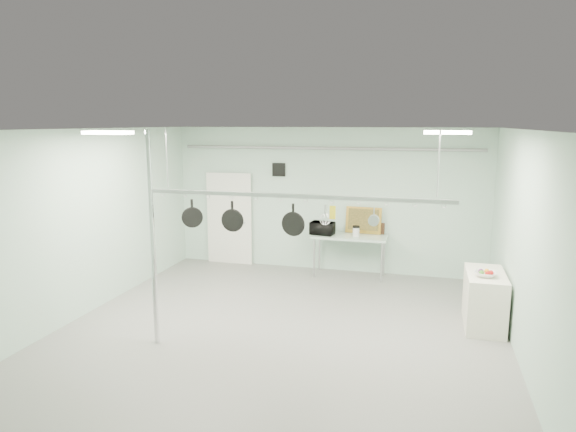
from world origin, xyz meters
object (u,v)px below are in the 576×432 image
(skillet_mid, at_px, (232,216))
(skillet_right, at_px, (293,220))
(skillet_left, at_px, (192,213))
(chrome_pole, at_px, (152,240))
(coffee_canister, at_px, (356,232))
(fruit_bowl, at_px, (485,274))
(side_cabinet, at_px, (484,300))
(pot_rack, at_px, (293,194))
(microwave, at_px, (323,228))
(prep_table, at_px, (350,239))

(skillet_mid, relative_size, skillet_right, 0.98)
(skillet_left, relative_size, skillet_mid, 0.91)
(chrome_pole, bearing_deg, coffee_canister, 59.41)
(skillet_right, bearing_deg, fruit_bowl, 24.40)
(side_cabinet, height_order, skillet_right, skillet_right)
(side_cabinet, distance_m, pot_rack, 3.62)
(coffee_canister, bearing_deg, microwave, 179.40)
(chrome_pole, xyz_separation_m, skillet_left, (0.21, 0.90, 0.26))
(side_cabinet, xyz_separation_m, skillet_left, (-4.64, -1.10, 1.41))
(side_cabinet, xyz_separation_m, pot_rack, (-2.95, -1.10, 1.78))
(side_cabinet, height_order, fruit_bowl, fruit_bowl)
(side_cabinet, height_order, coffee_canister, coffee_canister)
(skillet_left, height_order, skillet_right, same)
(side_cabinet, xyz_separation_m, skillet_right, (-2.95, -1.10, 1.38))
(prep_table, distance_m, pot_rack, 3.61)
(chrome_pole, height_order, fruit_bowl, chrome_pole)
(coffee_canister, bearing_deg, skillet_mid, -115.40)
(prep_table, distance_m, coffee_canister, 0.23)
(pot_rack, relative_size, microwave, 9.63)
(microwave, height_order, skillet_right, skillet_right)
(side_cabinet, relative_size, skillet_right, 2.39)
(skillet_left, bearing_deg, chrome_pole, -128.31)
(skillet_mid, bearing_deg, prep_table, 64.82)
(microwave, xyz_separation_m, coffee_canister, (0.73, -0.01, -0.04))
(pot_rack, height_order, microwave, pot_rack)
(microwave, relative_size, skillet_left, 1.11)
(microwave, relative_size, skillet_mid, 1.02)
(prep_table, xyz_separation_m, coffee_canister, (0.14, -0.07, 0.17))
(prep_table, xyz_separation_m, skillet_left, (-2.09, -3.30, 1.03))
(side_cabinet, xyz_separation_m, microwave, (-3.14, 2.14, 0.59))
(microwave, relative_size, coffee_canister, 2.59)
(skillet_right, bearing_deg, skillet_mid, -172.64)
(prep_table, height_order, skillet_mid, skillet_mid)
(skillet_mid, bearing_deg, skillet_right, -2.30)
(fruit_bowl, xyz_separation_m, skillet_mid, (-3.91, -0.89, 0.90))
(prep_table, bearing_deg, skillet_mid, -112.88)
(pot_rack, bearing_deg, prep_table, 83.09)
(skillet_left, bearing_deg, pot_rack, -24.99)
(skillet_mid, distance_m, skillet_right, 0.99)
(microwave, height_order, skillet_left, skillet_left)
(coffee_canister, height_order, skillet_left, skillet_left)
(chrome_pole, distance_m, skillet_left, 0.96)
(chrome_pole, xyz_separation_m, pot_rack, (1.90, 0.90, 0.63))
(microwave, bearing_deg, side_cabinet, 153.06)
(prep_table, xyz_separation_m, fruit_bowl, (2.51, -2.41, 0.11))
(skillet_right, bearing_deg, pot_rack, -172.64)
(microwave, bearing_deg, pot_rack, 100.66)
(side_cabinet, relative_size, skillet_left, 2.68)
(skillet_left, bearing_deg, prep_table, 32.70)
(prep_table, distance_m, side_cabinet, 3.39)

